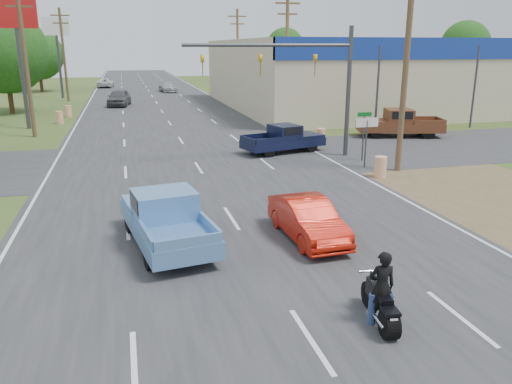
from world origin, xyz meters
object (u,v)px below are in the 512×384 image
object	(u,v)px
red_convertible	(308,220)
brown_pickup	(398,123)
distant_car_white	(105,83)
distant_car_grey	(119,98)
rider	(381,291)
navy_pickup	(285,138)
distant_car_silver	(168,87)
blue_pickup	(165,217)
motorcycle	(381,307)

from	to	relation	value
red_convertible	brown_pickup	xyz separation A→B (m)	(12.59, 16.34, 0.30)
distant_car_white	distant_car_grey	bearing A→B (deg)	98.41
rider	navy_pickup	xyz separation A→B (m)	(3.77, 18.51, -0.01)
brown_pickup	distant_car_grey	size ratio (longest dim) A/B	1.22
distant_car_silver	distant_car_white	bearing A→B (deg)	122.60
blue_pickup	distant_car_silver	bearing A→B (deg)	76.22
motorcycle	navy_pickup	size ratio (longest dim) A/B	0.38
distant_car_grey	distant_car_silver	distance (m)	16.93
blue_pickup	distant_car_white	xyz separation A→B (m)	(-3.52, 65.60, -0.20)
blue_pickup	brown_pickup	bearing A→B (deg)	33.84
navy_pickup	distant_car_white	world-z (taller)	navy_pickup
rider	distant_car_silver	distance (m)	61.21
navy_pickup	distant_car_grey	size ratio (longest dim) A/B	1.04
brown_pickup	navy_pickup	bearing A→B (deg)	124.99
navy_pickup	distant_car_silver	world-z (taller)	navy_pickup
rider	blue_pickup	xyz separation A→B (m)	(-4.16, 5.99, 0.05)
red_convertible	blue_pickup	size ratio (longest dim) A/B	0.73
distant_car_grey	distant_car_white	size ratio (longest dim) A/B	1.04
red_convertible	rider	bearing A→B (deg)	-95.38
blue_pickup	brown_pickup	size ratio (longest dim) A/B	0.90
motorcycle	distant_car_grey	xyz separation A→B (m)	(-5.61, 45.57, 0.40)
red_convertible	distant_car_silver	size ratio (longest dim) A/B	0.85
navy_pickup	distant_car_grey	distance (m)	28.60
blue_pickup	distant_car_white	distance (m)	65.69
motorcycle	distant_car_grey	world-z (taller)	distant_car_grey
rider	distant_car_white	world-z (taller)	rider
brown_pickup	distant_car_grey	xyz separation A→B (m)	(-18.44, 23.96, -0.11)
red_convertible	rider	xyz separation A→B (m)	(-0.24, -5.23, 0.16)
red_convertible	distant_car_silver	distance (m)	55.98
blue_pickup	distant_car_grey	size ratio (longest dim) A/B	1.09
navy_pickup	distant_car_grey	xyz separation A→B (m)	(-9.38, 27.02, 0.03)
motorcycle	navy_pickup	distance (m)	18.93
distant_car_white	brown_pickup	bearing A→B (deg)	116.19
motorcycle	brown_pickup	xyz separation A→B (m)	(12.83, 21.60, 0.50)
distant_car_white	rider	bearing A→B (deg)	100.02
navy_pickup	brown_pickup	world-z (taller)	brown_pickup
red_convertible	distant_car_grey	world-z (taller)	distant_car_grey
navy_pickup	distant_car_grey	bearing A→B (deg)	-175.96
red_convertible	navy_pickup	distance (m)	13.74
red_convertible	rider	size ratio (longest dim) A/B	2.42
rider	brown_pickup	size ratio (longest dim) A/B	0.27
red_convertible	navy_pickup	bearing A→B (deg)	72.39
blue_pickup	distant_car_grey	world-z (taller)	blue_pickup
red_convertible	blue_pickup	bearing A→B (deg)	167.43
motorcycle	red_convertible	bearing A→B (deg)	94.64
blue_pickup	navy_pickup	world-z (taller)	blue_pickup
brown_pickup	distant_car_silver	bearing A→B (deg)	33.26
brown_pickup	distant_car_white	size ratio (longest dim) A/B	1.27
navy_pickup	distant_car_white	xyz separation A→B (m)	(-11.44, 53.08, -0.15)
red_convertible	rider	world-z (taller)	rider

